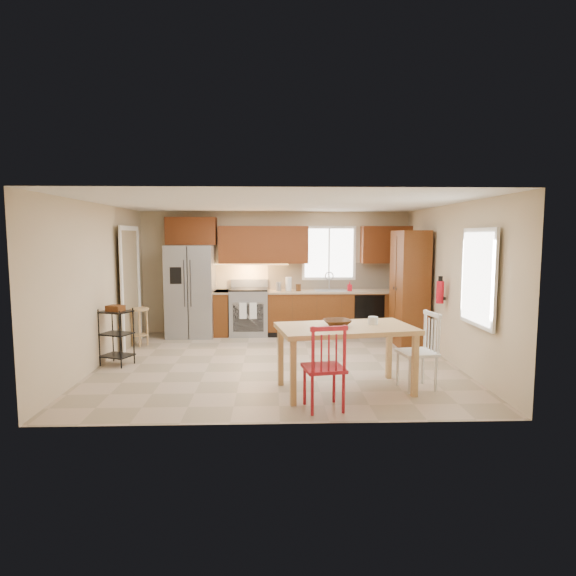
# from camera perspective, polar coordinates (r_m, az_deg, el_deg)

# --- Properties ---
(floor) EXTENTS (5.50, 5.50, 0.00)m
(floor) POSITION_cam_1_polar(r_m,az_deg,el_deg) (7.72, -1.27, -8.84)
(floor) COLOR tan
(floor) RESTS_ON ground
(ceiling) EXTENTS (5.50, 5.00, 0.02)m
(ceiling) POSITION_cam_1_polar(r_m,az_deg,el_deg) (7.48, -1.32, 10.00)
(ceiling) COLOR silver
(ceiling) RESTS_ON ground
(wall_back) EXTENTS (5.50, 0.02, 2.50)m
(wall_back) POSITION_cam_1_polar(r_m,az_deg,el_deg) (9.99, -1.45, 1.87)
(wall_back) COLOR #CCB793
(wall_back) RESTS_ON ground
(wall_front) EXTENTS (5.50, 0.02, 2.50)m
(wall_front) POSITION_cam_1_polar(r_m,az_deg,el_deg) (5.02, -0.99, -2.45)
(wall_front) COLOR #CCB793
(wall_front) RESTS_ON ground
(wall_left) EXTENTS (0.02, 5.00, 2.50)m
(wall_left) POSITION_cam_1_polar(r_m,az_deg,el_deg) (7.96, -21.51, 0.33)
(wall_left) COLOR #CCB793
(wall_left) RESTS_ON ground
(wall_right) EXTENTS (0.02, 5.00, 2.50)m
(wall_right) POSITION_cam_1_polar(r_m,az_deg,el_deg) (8.01, 18.78, 0.47)
(wall_right) COLOR #CCB793
(wall_right) RESTS_ON ground
(refrigerator) EXTENTS (0.92, 0.75, 1.82)m
(refrigerator) POSITION_cam_1_polar(r_m,az_deg,el_deg) (9.78, -11.43, -0.35)
(refrigerator) COLOR gray
(refrigerator) RESTS_ON floor
(range_stove) EXTENTS (0.76, 0.63, 0.92)m
(range_stove) POSITION_cam_1_polar(r_m,az_deg,el_deg) (9.78, -4.65, -2.91)
(range_stove) COLOR gray
(range_stove) RESTS_ON floor
(base_cabinet_narrow) EXTENTS (0.30, 0.60, 0.90)m
(base_cabinet_narrow) POSITION_cam_1_polar(r_m,az_deg,el_deg) (9.84, -7.85, -2.95)
(base_cabinet_narrow) COLOR #603111
(base_cabinet_narrow) RESTS_ON floor
(base_cabinet_run) EXTENTS (2.92, 0.60, 0.90)m
(base_cabinet_run) POSITION_cam_1_polar(r_m,az_deg,el_deg) (9.88, 6.09, -2.89)
(base_cabinet_run) COLOR #603111
(base_cabinet_run) RESTS_ON floor
(dishwasher) EXTENTS (0.60, 0.02, 0.78)m
(dishwasher) POSITION_cam_1_polar(r_m,az_deg,el_deg) (9.69, 9.62, -3.12)
(dishwasher) COLOR black
(dishwasher) RESTS_ON floor
(backsplash) EXTENTS (2.92, 0.03, 0.55)m
(backsplash) POSITION_cam_1_polar(r_m,az_deg,el_deg) (10.07, 5.91, 1.44)
(backsplash) COLOR beige
(backsplash) RESTS_ON wall_back
(upper_over_fridge) EXTENTS (1.00, 0.35, 0.55)m
(upper_over_fridge) POSITION_cam_1_polar(r_m,az_deg,el_deg) (9.92, -11.39, 6.63)
(upper_over_fridge) COLOR #5D2A0F
(upper_over_fridge) RESTS_ON wall_back
(upper_left_block) EXTENTS (1.80, 0.35, 0.75)m
(upper_left_block) POSITION_cam_1_polar(r_m,az_deg,el_deg) (9.79, -2.92, 5.14)
(upper_left_block) COLOR #5D2A0F
(upper_left_block) RESTS_ON wall_back
(upper_right_block) EXTENTS (1.00, 0.35, 0.75)m
(upper_right_block) POSITION_cam_1_polar(r_m,az_deg,el_deg) (10.06, 11.53, 5.05)
(upper_right_block) COLOR #5D2A0F
(upper_right_block) RESTS_ON wall_back
(window_back) EXTENTS (1.12, 0.04, 1.12)m
(window_back) POSITION_cam_1_polar(r_m,az_deg,el_deg) (10.01, 4.87, 4.15)
(window_back) COLOR white
(window_back) RESTS_ON wall_back
(sink) EXTENTS (0.62, 0.46, 0.16)m
(sink) POSITION_cam_1_polar(r_m,az_deg,el_deg) (9.80, 5.02, -0.53)
(sink) COLOR gray
(sink) RESTS_ON base_cabinet_run
(undercab_glow) EXTENTS (1.60, 0.30, 0.01)m
(undercab_glow) POSITION_cam_1_polar(r_m,az_deg,el_deg) (9.79, -4.67, 2.81)
(undercab_glow) COLOR #FFBF66
(undercab_glow) RESTS_ON wall_back
(soap_bottle) EXTENTS (0.09, 0.09, 0.19)m
(soap_bottle) POSITION_cam_1_polar(r_m,az_deg,el_deg) (9.74, 7.32, 0.20)
(soap_bottle) COLOR #B80C1B
(soap_bottle) RESTS_ON base_cabinet_run
(paper_towel) EXTENTS (0.12, 0.12, 0.28)m
(paper_towel) POSITION_cam_1_polar(r_m,az_deg,el_deg) (9.66, 0.05, 0.47)
(paper_towel) COLOR silver
(paper_towel) RESTS_ON base_cabinet_run
(canister_steel) EXTENTS (0.11, 0.11, 0.18)m
(canister_steel) POSITION_cam_1_polar(r_m,az_deg,el_deg) (9.66, -1.13, 0.17)
(canister_steel) COLOR gray
(canister_steel) RESTS_ON base_cabinet_run
(canister_wood) EXTENTS (0.10, 0.10, 0.14)m
(canister_wood) POSITION_cam_1_polar(r_m,az_deg,el_deg) (9.65, 1.25, 0.04)
(canister_wood) COLOR #4B2A14
(canister_wood) RESTS_ON base_cabinet_run
(pantry) EXTENTS (0.50, 0.95, 2.10)m
(pantry) POSITION_cam_1_polar(r_m,az_deg,el_deg) (9.07, 14.17, -0.03)
(pantry) COLOR #603111
(pantry) RESTS_ON floor
(fire_extinguisher) EXTENTS (0.12, 0.12, 0.36)m
(fire_extinguisher) POSITION_cam_1_polar(r_m,az_deg,el_deg) (8.13, 17.58, -0.48)
(fire_extinguisher) COLOR #B80C1B
(fire_extinguisher) RESTS_ON wall_right
(window_right) EXTENTS (0.04, 1.02, 1.32)m
(window_right) POSITION_cam_1_polar(r_m,az_deg,el_deg) (6.91, 21.64, 1.16)
(window_right) COLOR white
(window_right) RESTS_ON wall_right
(doorway) EXTENTS (0.04, 0.95, 2.10)m
(doorway) POSITION_cam_1_polar(r_m,az_deg,el_deg) (9.18, -18.28, -0.08)
(doorway) COLOR #8C7A59
(doorway) RESTS_ON wall_left
(dining_table) EXTENTS (1.85, 1.24, 0.84)m
(dining_table) POSITION_cam_1_polar(r_m,az_deg,el_deg) (6.33, 6.80, -8.36)
(dining_table) COLOR tan
(dining_table) RESTS_ON floor
(chair_red) EXTENTS (0.54, 0.54, 1.01)m
(chair_red) POSITION_cam_1_polar(r_m,az_deg,el_deg) (5.64, 4.25, -9.25)
(chair_red) COLOR #B11B26
(chair_red) RESTS_ON floor
(chair_white) EXTENTS (0.54, 0.54, 1.01)m
(chair_white) POSITION_cam_1_polar(r_m,az_deg,el_deg) (6.56, 15.03, -7.23)
(chair_white) COLOR silver
(chair_white) RESTS_ON floor
(table_bowl) EXTENTS (0.40, 0.40, 0.09)m
(table_bowl) POSITION_cam_1_polar(r_m,az_deg,el_deg) (6.22, 5.87, -4.57)
(table_bowl) COLOR #4B2A14
(table_bowl) RESTS_ON dining_table
(table_jar) EXTENTS (0.16, 0.16, 0.16)m
(table_jar) POSITION_cam_1_polar(r_m,az_deg,el_deg) (6.40, 10.03, -4.03)
(table_jar) COLOR silver
(table_jar) RESTS_ON dining_table
(bar_stool) EXTENTS (0.44, 0.44, 0.70)m
(bar_stool) POSITION_cam_1_polar(r_m,az_deg,el_deg) (9.22, -17.15, -4.43)
(bar_stool) COLOR tan
(bar_stool) RESTS_ON floor
(utility_cart) EXTENTS (0.54, 0.49, 0.89)m
(utility_cart) POSITION_cam_1_polar(r_m,az_deg,el_deg) (7.96, -19.67, -5.47)
(utility_cart) COLOR black
(utility_cart) RESTS_ON floor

